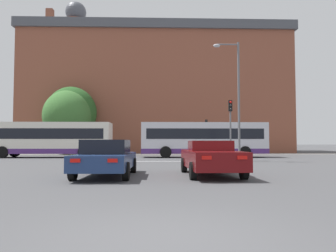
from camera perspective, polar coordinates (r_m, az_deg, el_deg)
ground_plane at (r=4.72m, az=-0.52°, el=-19.05°), size 400.00×400.00×0.00m
stop_line_strip at (r=22.97m, az=-1.59°, el=-6.16°), size 8.19×0.30×0.01m
far_pavement at (r=37.43m, az=-1.69°, el=-4.90°), size 69.10×2.50×0.01m
brick_civic_building at (r=48.21m, az=-2.05°, el=5.62°), size 35.35×16.14×22.00m
car_saloon_left at (r=13.07m, az=-10.64°, el=-5.41°), size 2.09×4.87×1.42m
car_roadster_right at (r=13.25m, az=7.43°, el=-5.50°), size 2.13×4.88×1.39m
bus_crossing_lead at (r=29.45m, az=6.19°, el=-2.23°), size 11.04×2.72×3.07m
bus_crossing_trailing at (r=30.75m, az=-20.14°, el=-2.10°), size 10.99×2.64×3.07m
traffic_light_far_right at (r=37.10m, az=6.69°, el=-0.82°), size 0.26×0.31×3.90m
traffic_light_near_right at (r=24.28m, az=10.83°, el=1.01°), size 0.26×0.31×4.40m
street_lamp_junction at (r=23.78m, az=11.58°, el=6.17°), size 1.87×0.36×8.45m
pedestrian_waiting at (r=39.10m, az=10.56°, el=-3.36°), size 0.46×0.39×1.65m
pedestrian_walking_east at (r=37.17m, az=-11.09°, el=-3.37°), size 0.42×0.45×1.66m
pedestrian_walking_west at (r=38.13m, az=6.86°, el=-3.39°), size 0.41×0.45×1.66m
tree_by_building at (r=38.65m, az=-17.13°, el=1.75°), size 5.41×5.41×7.21m
tree_kerbside at (r=39.82m, az=-16.47°, el=2.21°), size 5.80×5.80×7.83m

